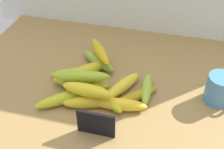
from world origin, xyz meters
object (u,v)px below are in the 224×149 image
at_px(banana_13, 82,76).
at_px(banana_10, 91,102).
at_px(banana_8, 73,73).
at_px(banana_11, 100,51).
at_px(banana_9, 85,71).
at_px(chalkboard_sign, 96,124).
at_px(banana_12, 88,90).
at_px(banana_2, 147,88).
at_px(banana_5, 135,97).
at_px(banana_6, 67,97).
at_px(banana_0, 123,86).
at_px(banana_3, 120,105).
at_px(banana_7, 101,94).
at_px(banana_1, 98,61).
at_px(coffee_mug, 220,89).
at_px(banana_4, 81,83).

bearing_deg(banana_13, banana_10, -52.46).
distance_m(banana_8, banana_13, 0.10).
bearing_deg(banana_11, banana_9, -113.48).
xyz_separation_m(banana_8, banana_13, (0.06, -0.06, 0.05)).
relative_size(chalkboard_sign, banana_9, 0.61).
bearing_deg(banana_8, banana_12, -50.89).
bearing_deg(banana_2, banana_5, -123.13).
xyz_separation_m(chalkboard_sign, banana_6, (-0.13, 0.10, -0.02)).
bearing_deg(banana_0, banana_8, 171.82).
distance_m(banana_3, banana_12, 0.11).
distance_m(chalkboard_sign, banana_7, 0.15).
bearing_deg(chalkboard_sign, banana_3, 68.08).
bearing_deg(banana_12, banana_6, -175.62).
bearing_deg(banana_2, banana_1, 152.63).
bearing_deg(banana_12, coffee_mug, 17.04).
bearing_deg(chalkboard_sign, coffee_mug, 33.81).
bearing_deg(chalkboard_sign, banana_0, 80.65).
relative_size(banana_3, banana_11, 0.97).
bearing_deg(banana_9, banana_12, -67.73).
xyz_separation_m(chalkboard_sign, banana_2, (0.11, 0.21, -0.02)).
relative_size(banana_0, banana_8, 1.06).
bearing_deg(banana_2, banana_6, -156.10).
distance_m(coffee_mug, banana_5, 0.27).
relative_size(banana_2, banana_5, 0.84).
height_order(banana_3, banana_12, banana_12).
xyz_separation_m(banana_11, banana_13, (-0.02, -0.16, 0.00)).
relative_size(banana_10, banana_12, 1.05).
bearing_deg(banana_12, banana_3, 2.69).
distance_m(banana_1, banana_12, 0.21).
height_order(banana_10, banana_13, banana_13).
distance_m(banana_11, banana_13, 0.16).
height_order(banana_0, banana_1, same).
distance_m(banana_4, banana_12, 0.09).
relative_size(chalkboard_sign, banana_8, 0.70).
distance_m(banana_1, banana_5, 0.22).
distance_m(coffee_mug, banana_1, 0.44).
relative_size(banana_3, banana_12, 1.01).
height_order(banana_7, banana_10, same).
relative_size(banana_5, banana_8, 1.14).
xyz_separation_m(banana_1, banana_2, (0.20, -0.10, -0.00)).
relative_size(coffee_mug, banana_5, 0.56).
bearing_deg(banana_9, banana_2, -8.41).
bearing_deg(banana_12, banana_7, 50.51).
height_order(banana_3, banana_8, banana_3).
bearing_deg(banana_5, banana_7, -171.33).
height_order(chalkboard_sign, banana_2, chalkboard_sign).
distance_m(banana_0, banana_5, 0.06).
height_order(chalkboard_sign, banana_12, chalkboard_sign).
xyz_separation_m(coffee_mug, banana_11, (-0.42, 0.09, 0.01)).
relative_size(banana_7, banana_12, 1.27).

